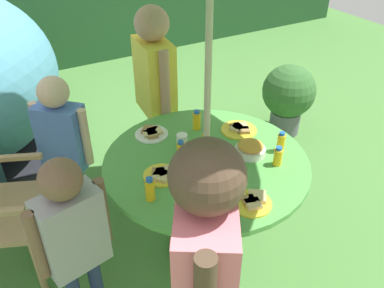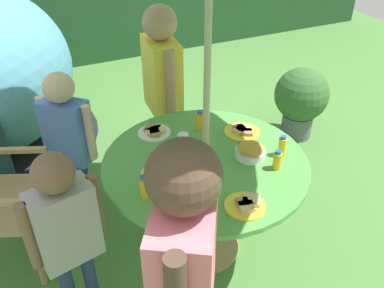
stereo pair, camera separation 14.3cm
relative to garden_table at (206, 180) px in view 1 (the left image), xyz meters
The scene contains 20 objects.
ground_plane 0.58m from the garden_table, ahead, with size 10.00×10.00×0.02m, color #477A38.
garden_table is the anchor object (origin of this frame).
potted_plant 1.67m from the garden_table, 31.70° to the left, with size 0.49×0.49×0.67m.
child_in_yellow_shirt 0.89m from the garden_table, 85.22° to the left, with size 0.24×0.47×1.39m.
child_in_blue_shirt 0.94m from the garden_table, 134.86° to the left, with size 0.32×0.32×1.12m.
child_in_grey_shirt 0.85m from the garden_table, 168.14° to the right, with size 0.38×0.22×1.11m.
child_in_pink_shirt 0.98m from the garden_table, 121.53° to the right, with size 0.37×0.43×1.44m.
snack_bowl 0.33m from the garden_table, 17.34° to the right, with size 0.18×0.18×0.08m.
plate_front_edge 0.34m from the garden_table, behind, with size 0.20×0.20×0.03m.
plate_mid_left 0.46m from the garden_table, 88.87° to the right, with size 0.21×0.21×0.03m.
plate_mid_right 0.46m from the garden_table, 112.58° to the left, with size 0.21×0.21×0.03m.
plate_near_right 0.42m from the garden_table, 25.44° to the left, with size 0.23×0.23×0.03m.
juice_bottle_near_left 0.49m from the garden_table, 159.94° to the right, with size 0.05×0.05×0.13m.
juice_bottle_far_left 0.45m from the garden_table, 36.18° to the right, with size 0.05×0.05×0.12m.
juice_bottle_far_right 0.50m from the garden_table, 18.32° to the right, with size 0.05×0.05×0.13m.
juice_bottle_center_front 0.24m from the garden_table, 60.45° to the left, with size 0.05×0.05×0.13m.
juice_bottle_center_back 0.40m from the garden_table, 69.22° to the left, with size 0.05×0.05×0.13m.
juice_bottle_back_edge 0.26m from the garden_table, 152.30° to the left, with size 0.05×0.05×0.13m.
juice_bottle_spot_a 0.46m from the garden_table, 117.26° to the right, with size 0.06×0.06×0.12m.
cup_near 0.28m from the garden_table, 101.41° to the left, with size 0.07×0.07×0.06m, color white.
Camera 1 is at (-0.99, -1.60, 2.09)m, focal length 37.92 mm.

